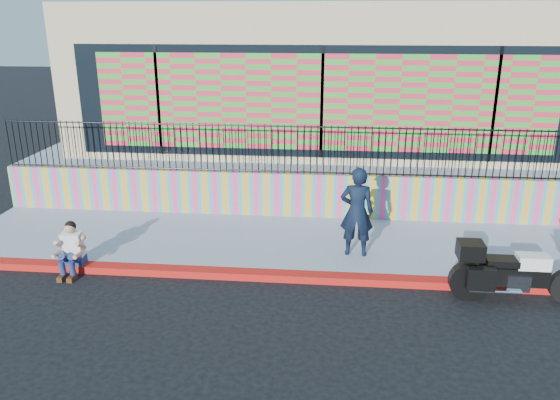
# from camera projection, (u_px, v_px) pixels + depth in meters

# --- Properties ---
(ground) EXTENTS (90.00, 90.00, 0.00)m
(ground) POSITION_uv_depth(u_px,v_px,m) (313.00, 281.00, 10.66)
(ground) COLOR black
(ground) RESTS_ON ground
(red_curb) EXTENTS (16.00, 0.30, 0.15)m
(red_curb) POSITION_uv_depth(u_px,v_px,m) (313.00, 277.00, 10.64)
(red_curb) COLOR red
(red_curb) RESTS_ON ground
(sidewalk) EXTENTS (16.00, 3.00, 0.15)m
(sidewalk) POSITION_uv_depth(u_px,v_px,m) (316.00, 244.00, 12.19)
(sidewalk) COLOR gray
(sidewalk) RESTS_ON ground
(mural_wall) EXTENTS (16.00, 0.20, 1.10)m
(mural_wall) POSITION_uv_depth(u_px,v_px,m) (319.00, 195.00, 13.50)
(mural_wall) COLOR #F6407F
(mural_wall) RESTS_ON sidewalk
(metal_fence) EXTENTS (15.80, 0.04, 1.20)m
(metal_fence) POSITION_uv_depth(u_px,v_px,m) (320.00, 150.00, 13.13)
(metal_fence) COLOR black
(metal_fence) RESTS_ON mural_wall
(elevated_platform) EXTENTS (16.00, 10.00, 1.25)m
(elevated_platform) POSITION_uv_depth(u_px,v_px,m) (323.00, 150.00, 18.33)
(elevated_platform) COLOR gray
(elevated_platform) RESTS_ON ground
(storefront_building) EXTENTS (14.00, 8.06, 4.00)m
(storefront_building) POSITION_uv_depth(u_px,v_px,m) (325.00, 71.00, 17.29)
(storefront_building) COLOR tan
(storefront_building) RESTS_ON elevated_platform
(police_motorcycle) EXTENTS (2.39, 0.79, 1.49)m
(police_motorcycle) POSITION_uv_depth(u_px,v_px,m) (518.00, 269.00, 9.73)
(police_motorcycle) COLOR black
(police_motorcycle) RESTS_ON ground
(police_officer) EXTENTS (0.71, 0.48, 1.90)m
(police_officer) POSITION_uv_depth(u_px,v_px,m) (357.00, 212.00, 11.20)
(police_officer) COLOR black
(police_officer) RESTS_ON sidewalk
(seated_man) EXTENTS (0.54, 0.71, 1.06)m
(seated_man) POSITION_uv_depth(u_px,v_px,m) (70.00, 254.00, 10.79)
(seated_man) COLOR navy
(seated_man) RESTS_ON ground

